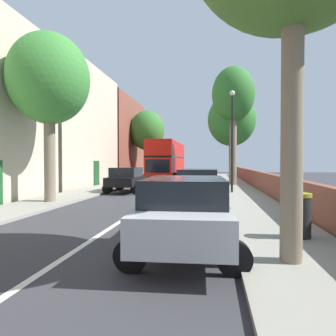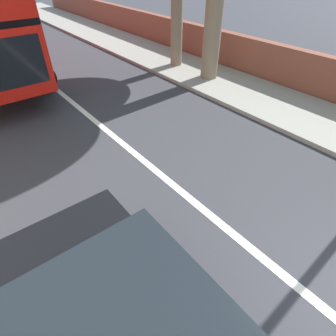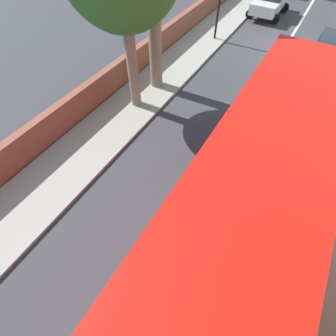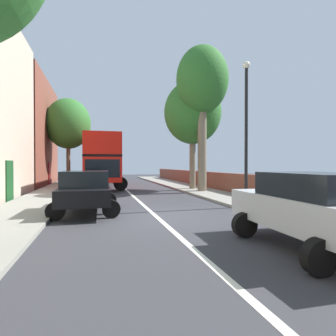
# 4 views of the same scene
# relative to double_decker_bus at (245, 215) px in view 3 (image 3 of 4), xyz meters

# --- Properties ---
(ground_plane) EXTENTS (84.00, 84.00, 0.00)m
(ground_plane) POSITION_rel_double_decker_bus_xyz_m (1.70, -14.03, -2.36)
(ground_plane) COLOR #333338
(road_centre_line) EXTENTS (0.16, 54.00, 0.01)m
(road_centre_line) POSITION_rel_double_decker_bus_xyz_m (1.70, -14.03, -2.35)
(road_centre_line) COLOR silver
(road_centre_line) RESTS_ON ground
(sidewalk_right) EXTENTS (2.60, 60.00, 0.12)m
(sidewalk_right) POSITION_rel_double_decker_bus_xyz_m (6.60, -14.03, -2.30)
(sidewalk_right) COLOR gray
(sidewalk_right) RESTS_ON ground
(boundary_wall_right) EXTENTS (0.36, 54.00, 1.32)m
(boundary_wall_right) POSITION_rel_double_decker_bus_xyz_m (8.15, -14.03, -1.70)
(boundary_wall_right) COLOR brown
(boundary_wall_right) RESTS_ON ground
(double_decker_bus) EXTENTS (3.62, 11.38, 4.06)m
(double_decker_bus) POSITION_rel_double_decker_bus_xyz_m (0.00, 0.00, 0.00)
(double_decker_bus) COLOR red
(double_decker_bus) RESTS_ON ground
(parked_car_silver_right_0) EXTENTS (2.51, 4.09, 1.71)m
(parked_car_silver_right_0) POSITION_rel_double_decker_bus_xyz_m (4.20, -18.71, -1.39)
(parked_car_silver_right_0) COLOR #B7BABF
(parked_car_silver_right_0) RESTS_ON ground
(parked_car_black_left_2) EXTENTS (2.52, 4.19, 1.64)m
(parked_car_black_left_2) POSITION_rel_double_decker_bus_xyz_m (-0.80, -12.68, -1.42)
(parked_car_black_left_2) COLOR black
(parked_car_black_left_2) RESTS_ON ground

